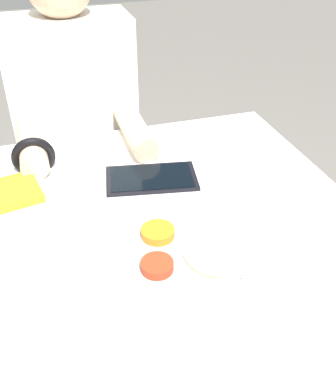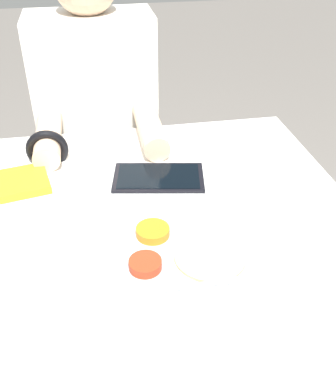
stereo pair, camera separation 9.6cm
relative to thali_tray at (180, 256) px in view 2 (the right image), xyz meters
name	(u,v)px [view 2 (the right image)]	position (x,y,z in m)	size (l,w,h in m)	color
dining_table	(110,347)	(-0.15, 0.11, -0.40)	(1.18, 0.95, 0.78)	silver
thali_tray	(180,256)	(0.00, 0.00, 0.00)	(0.32, 0.32, 0.03)	#B7BABF
red_notebook	(13,184)	(-0.35, 0.32, 0.00)	(0.19, 0.16, 0.02)	silver
tablet_device	(159,177)	(0.01, 0.30, 0.00)	(0.24, 0.17, 0.01)	black
person_diner	(102,160)	(-0.12, 0.74, -0.20)	(0.39, 0.48, 1.25)	black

